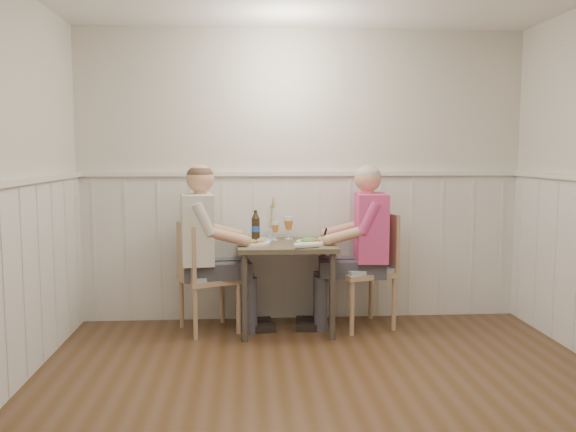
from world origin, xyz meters
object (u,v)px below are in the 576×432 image
object	(u,v)px
man_in_pink	(365,259)
beer_bottle	(256,227)
chair_right	(369,265)
diner_cream	(203,262)
chair_left	(203,273)
dining_table	(286,256)
grass_vase	(270,219)

from	to	relation	value
man_in_pink	beer_bottle	size ratio (longest dim) A/B	5.47
chair_right	diner_cream	xyz separation A→B (m)	(-1.42, -0.09, 0.07)
chair_left	diner_cream	world-z (taller)	diner_cream
dining_table	diner_cream	distance (m)	0.70
dining_table	beer_bottle	xyz separation A→B (m)	(-0.25, 0.19, 0.23)
chair_right	man_in_pink	world-z (taller)	man_in_pink
chair_right	man_in_pink	distance (m)	0.09
dining_table	chair_left	size ratio (longest dim) A/B	0.87
chair_right	diner_cream	world-z (taller)	diner_cream
beer_bottle	diner_cream	bearing A→B (deg)	-155.15
man_in_pink	diner_cream	xyz separation A→B (m)	(-1.38, -0.03, 0.00)
chair_left	grass_vase	xyz separation A→B (m)	(0.58, 0.30, 0.42)
diner_cream	man_in_pink	bearing A→B (deg)	1.36
diner_cream	beer_bottle	xyz separation A→B (m)	(0.45, 0.21, 0.26)
chair_right	dining_table	bearing A→B (deg)	-174.27
man_in_pink	beer_bottle	world-z (taller)	man_in_pink
dining_table	chair_right	world-z (taller)	chair_right
dining_table	man_in_pink	bearing A→B (deg)	1.49
beer_bottle	grass_vase	xyz separation A→B (m)	(0.13, 0.10, 0.06)
chair_right	chair_left	xyz separation A→B (m)	(-1.42, -0.08, -0.04)
man_in_pink	diner_cream	distance (m)	1.38
dining_table	grass_vase	world-z (taller)	grass_vase
chair_left	grass_vase	world-z (taller)	grass_vase
chair_left	diner_cream	distance (m)	0.10
diner_cream	dining_table	bearing A→B (deg)	1.23
chair_right	beer_bottle	bearing A→B (deg)	173.02
grass_vase	man_in_pink	bearing A→B (deg)	-19.11
chair_right	chair_left	size ratio (longest dim) A/B	1.07
diner_cream	beer_bottle	size ratio (longest dim) A/B	5.49
man_in_pink	grass_vase	world-z (taller)	man_in_pink
grass_vase	chair_right	bearing A→B (deg)	-14.82
dining_table	chair_right	distance (m)	0.73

